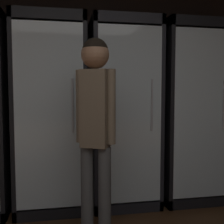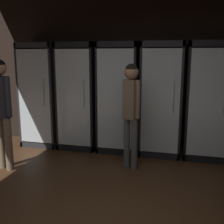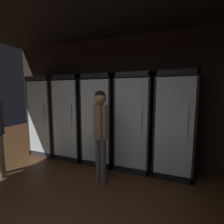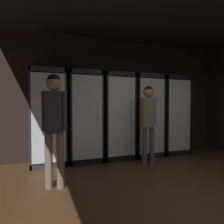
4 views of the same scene
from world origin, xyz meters
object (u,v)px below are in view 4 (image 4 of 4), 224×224
Objects in this scene: cooler_center at (116,117)px; shopper_near at (148,115)px; cooler_right at (145,116)px; shopper_far at (54,118)px; cooler_left at (84,117)px; cooler_far_right at (171,116)px; cooler_far_left at (48,118)px.

shopper_near is at bearing -65.90° from cooler_center.
cooler_right is 1.17× the size of shopper_far.
cooler_left is 1.22× the size of shopper_near.
cooler_left is 2.28m from cooler_far_right.
cooler_far_left is 1.32m from shopper_far.
cooler_center reaches higher than shopper_near.
cooler_far_right reaches higher than shopper_near.
cooler_left is 1.00× the size of cooler_far_right.
shopper_far is (-0.74, -1.31, 0.07)m from cooler_left.
cooler_left is 1.39m from shopper_near.
shopper_near is (0.37, -0.82, 0.06)m from cooler_center.
shopper_far is (-3.02, -1.32, 0.07)m from cooler_far_right.
cooler_far_left is 1.17× the size of shopper_far.
cooler_right is (2.28, -0.00, 0.00)m from cooler_far_left.
shopper_near is at bearing -23.45° from cooler_far_left.
cooler_far_right is 1.17× the size of shopper_far.
cooler_far_right is at bearing -0.00° from cooler_far_left.
cooler_left is at bearing 144.04° from shopper_near.
shopper_far is (-2.26, -1.31, 0.07)m from cooler_right.
shopper_near is at bearing -35.96° from cooler_left.
shopper_near is (1.13, -0.82, 0.06)m from cooler_left.
cooler_left reaches higher than shopper_near.
cooler_far_left is at bearing 179.91° from cooler_left.
cooler_far_left is 1.00× the size of cooler_far_right.
cooler_far_left is at bearing 91.07° from shopper_far.
cooler_far_right is at bearing 0.01° from cooler_center.
shopper_far is (-1.50, -1.32, 0.07)m from cooler_center.
cooler_center is at bearing 41.30° from shopper_far.
cooler_center is 0.76m from cooler_right.
cooler_left is 1.52m from cooler_right.
shopper_near is 0.96× the size of shopper_far.
cooler_center is at bearing -179.99° from cooler_far_right.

